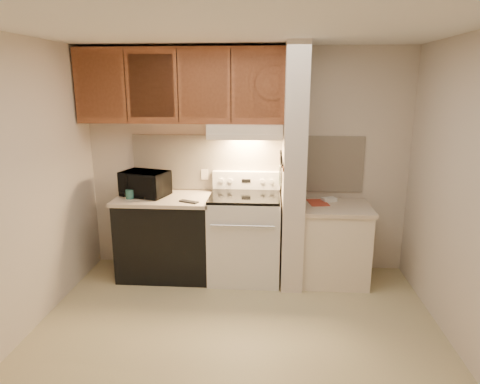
# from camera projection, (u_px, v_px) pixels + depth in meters

# --- Properties ---
(floor) EXTENTS (3.60, 3.60, 0.00)m
(floor) POSITION_uv_depth(u_px,v_px,m) (236.00, 335.00, 3.70)
(floor) COLOR tan
(floor) RESTS_ON ground
(ceiling) EXTENTS (3.60, 3.60, 0.00)m
(ceiling) POSITION_uv_depth(u_px,v_px,m) (235.00, 28.00, 3.08)
(ceiling) COLOR white
(ceiling) RESTS_ON wall_back
(wall_back) EXTENTS (3.60, 2.50, 0.02)m
(wall_back) POSITION_uv_depth(u_px,v_px,m) (247.00, 162.00, 4.84)
(wall_back) COLOR beige
(wall_back) RESTS_ON floor
(wall_left) EXTENTS (0.02, 3.00, 2.50)m
(wall_left) POSITION_uv_depth(u_px,v_px,m) (18.00, 191.00, 3.51)
(wall_left) COLOR beige
(wall_left) RESTS_ON floor
(wall_right) EXTENTS (0.02, 3.00, 2.50)m
(wall_right) POSITION_uv_depth(u_px,v_px,m) (471.00, 200.00, 3.26)
(wall_right) COLOR beige
(wall_right) RESTS_ON floor
(backsplash) EXTENTS (2.60, 0.02, 0.63)m
(backsplash) POSITION_uv_depth(u_px,v_px,m) (247.00, 163.00, 4.83)
(backsplash) COLOR #F4E5CD
(backsplash) RESTS_ON wall_back
(range_body) EXTENTS (0.76, 0.65, 0.92)m
(range_body) POSITION_uv_depth(u_px,v_px,m) (245.00, 238.00, 4.70)
(range_body) COLOR silver
(range_body) RESTS_ON floor
(oven_window) EXTENTS (0.50, 0.01, 0.30)m
(oven_window) POSITION_uv_depth(u_px,v_px,m) (243.00, 245.00, 4.38)
(oven_window) COLOR black
(oven_window) RESTS_ON range_body
(oven_handle) EXTENTS (0.65, 0.02, 0.02)m
(oven_handle) POSITION_uv_depth(u_px,v_px,m) (243.00, 226.00, 4.29)
(oven_handle) COLOR silver
(oven_handle) RESTS_ON range_body
(cooktop) EXTENTS (0.74, 0.64, 0.03)m
(cooktop) POSITION_uv_depth(u_px,v_px,m) (245.00, 196.00, 4.58)
(cooktop) COLOR black
(cooktop) RESTS_ON range_body
(range_backguard) EXTENTS (0.76, 0.08, 0.20)m
(range_backguard) POSITION_uv_depth(u_px,v_px,m) (246.00, 180.00, 4.83)
(range_backguard) COLOR silver
(range_backguard) RESTS_ON range_body
(range_display) EXTENTS (0.10, 0.01, 0.04)m
(range_display) POSITION_uv_depth(u_px,v_px,m) (246.00, 181.00, 4.79)
(range_display) COLOR black
(range_display) RESTS_ON range_backguard
(range_knob_left_outer) EXTENTS (0.05, 0.02, 0.05)m
(range_knob_left_outer) POSITION_uv_depth(u_px,v_px,m) (221.00, 181.00, 4.80)
(range_knob_left_outer) COLOR silver
(range_knob_left_outer) RESTS_ON range_backguard
(range_knob_left_inner) EXTENTS (0.05, 0.02, 0.05)m
(range_knob_left_inner) POSITION_uv_depth(u_px,v_px,m) (230.00, 181.00, 4.80)
(range_knob_left_inner) COLOR silver
(range_knob_left_inner) RESTS_ON range_backguard
(range_knob_right_inner) EXTENTS (0.05, 0.02, 0.05)m
(range_knob_right_inner) POSITION_uv_depth(u_px,v_px,m) (262.00, 181.00, 4.77)
(range_knob_right_inner) COLOR silver
(range_knob_right_inner) RESTS_ON range_backguard
(range_knob_right_outer) EXTENTS (0.05, 0.02, 0.05)m
(range_knob_right_outer) POSITION_uv_depth(u_px,v_px,m) (271.00, 181.00, 4.76)
(range_knob_right_outer) COLOR silver
(range_knob_right_outer) RESTS_ON range_backguard
(dishwasher_front) EXTENTS (1.00, 0.63, 0.87)m
(dishwasher_front) POSITION_uv_depth(u_px,v_px,m) (166.00, 238.00, 4.78)
(dishwasher_front) COLOR black
(dishwasher_front) RESTS_ON floor
(left_countertop) EXTENTS (1.04, 0.67, 0.04)m
(left_countertop) POSITION_uv_depth(u_px,v_px,m) (164.00, 199.00, 4.66)
(left_countertop) COLOR beige
(left_countertop) RESTS_ON dishwasher_front
(spoon_rest) EXTENTS (0.22, 0.15, 0.01)m
(spoon_rest) POSITION_uv_depth(u_px,v_px,m) (189.00, 202.00, 4.44)
(spoon_rest) COLOR black
(spoon_rest) RESTS_ON left_countertop
(teal_jar) EXTENTS (0.11, 0.11, 0.10)m
(teal_jar) POSITION_uv_depth(u_px,v_px,m) (130.00, 194.00, 4.57)
(teal_jar) COLOR #275C56
(teal_jar) RESTS_ON left_countertop
(outlet) EXTENTS (0.08, 0.01, 0.12)m
(outlet) POSITION_uv_depth(u_px,v_px,m) (205.00, 174.00, 4.88)
(outlet) COLOR beige
(outlet) RESTS_ON backsplash
(microwave) EXTENTS (0.57, 0.46, 0.27)m
(microwave) POSITION_uv_depth(u_px,v_px,m) (145.00, 184.00, 4.68)
(microwave) COLOR black
(microwave) RESTS_ON left_countertop
(partition_pillar) EXTENTS (0.22, 0.70, 2.50)m
(partition_pillar) POSITION_uv_depth(u_px,v_px,m) (294.00, 168.00, 4.46)
(partition_pillar) COLOR beige
(partition_pillar) RESTS_ON floor
(pillar_trim) EXTENTS (0.01, 0.70, 0.04)m
(pillar_trim) POSITION_uv_depth(u_px,v_px,m) (283.00, 163.00, 4.46)
(pillar_trim) COLOR brown
(pillar_trim) RESTS_ON partition_pillar
(knife_strip) EXTENTS (0.02, 0.42, 0.04)m
(knife_strip) POSITION_uv_depth(u_px,v_px,m) (282.00, 162.00, 4.40)
(knife_strip) COLOR black
(knife_strip) RESTS_ON partition_pillar
(knife_blade_a) EXTENTS (0.01, 0.03, 0.16)m
(knife_blade_a) POSITION_uv_depth(u_px,v_px,m) (281.00, 175.00, 4.29)
(knife_blade_a) COLOR silver
(knife_blade_a) RESTS_ON knife_strip
(knife_handle_a) EXTENTS (0.02, 0.02, 0.10)m
(knife_handle_a) POSITION_uv_depth(u_px,v_px,m) (281.00, 160.00, 4.25)
(knife_handle_a) COLOR black
(knife_handle_a) RESTS_ON knife_strip
(knife_blade_b) EXTENTS (0.01, 0.04, 0.18)m
(knife_blade_b) POSITION_uv_depth(u_px,v_px,m) (281.00, 174.00, 4.36)
(knife_blade_b) COLOR silver
(knife_blade_b) RESTS_ON knife_strip
(knife_handle_b) EXTENTS (0.02, 0.02, 0.10)m
(knife_handle_b) POSITION_uv_depth(u_px,v_px,m) (281.00, 159.00, 4.30)
(knife_handle_b) COLOR black
(knife_handle_b) RESTS_ON knife_strip
(knife_blade_c) EXTENTS (0.01, 0.04, 0.20)m
(knife_blade_c) POSITION_uv_depth(u_px,v_px,m) (281.00, 174.00, 4.42)
(knife_blade_c) COLOR silver
(knife_blade_c) RESTS_ON knife_strip
(knife_handle_c) EXTENTS (0.02, 0.02, 0.10)m
(knife_handle_c) POSITION_uv_depth(u_px,v_px,m) (281.00, 157.00, 4.40)
(knife_handle_c) COLOR black
(knife_handle_c) RESTS_ON knife_strip
(knife_blade_d) EXTENTS (0.01, 0.04, 0.16)m
(knife_blade_d) POSITION_uv_depth(u_px,v_px,m) (281.00, 170.00, 4.51)
(knife_blade_d) COLOR silver
(knife_blade_d) RESTS_ON knife_strip
(knife_handle_d) EXTENTS (0.02, 0.02, 0.10)m
(knife_handle_d) POSITION_uv_depth(u_px,v_px,m) (281.00, 156.00, 4.46)
(knife_handle_d) COLOR black
(knife_handle_d) RESTS_ON knife_strip
(knife_blade_e) EXTENTS (0.01, 0.04, 0.18)m
(knife_blade_e) POSITION_uv_depth(u_px,v_px,m) (280.00, 170.00, 4.60)
(knife_blade_e) COLOR silver
(knife_blade_e) RESTS_ON knife_strip
(knife_handle_e) EXTENTS (0.02, 0.02, 0.10)m
(knife_handle_e) POSITION_uv_depth(u_px,v_px,m) (281.00, 155.00, 4.56)
(knife_handle_e) COLOR black
(knife_handle_e) RESTS_ON knife_strip
(oven_mitt) EXTENTS (0.03, 0.09, 0.21)m
(oven_mitt) POSITION_uv_depth(u_px,v_px,m) (280.00, 175.00, 4.66)
(oven_mitt) COLOR gray
(oven_mitt) RESTS_ON partition_pillar
(right_cab_base) EXTENTS (0.70, 0.60, 0.81)m
(right_cab_base) POSITION_uv_depth(u_px,v_px,m) (334.00, 245.00, 4.64)
(right_cab_base) COLOR beige
(right_cab_base) RESTS_ON floor
(right_countertop) EXTENTS (0.74, 0.64, 0.04)m
(right_countertop) POSITION_uv_depth(u_px,v_px,m) (336.00, 208.00, 4.53)
(right_countertop) COLOR beige
(right_countertop) RESTS_ON right_cab_base
(red_folder) EXTENTS (0.23, 0.29, 0.01)m
(red_folder) POSITION_uv_depth(u_px,v_px,m) (318.00, 203.00, 4.64)
(red_folder) COLOR #B13E2C
(red_folder) RESTS_ON right_countertop
(white_box) EXTENTS (0.18, 0.15, 0.04)m
(white_box) POSITION_uv_depth(u_px,v_px,m) (329.00, 200.00, 4.70)
(white_box) COLOR white
(white_box) RESTS_ON right_countertop
(range_hood) EXTENTS (0.78, 0.44, 0.15)m
(range_hood) POSITION_uv_depth(u_px,v_px,m) (246.00, 131.00, 4.53)
(range_hood) COLOR beige
(range_hood) RESTS_ON upper_cabinets
(hood_lip) EXTENTS (0.78, 0.04, 0.06)m
(hood_lip) POSITION_uv_depth(u_px,v_px,m) (244.00, 137.00, 4.34)
(hood_lip) COLOR beige
(hood_lip) RESTS_ON range_hood
(upper_cabinets) EXTENTS (2.18, 0.33, 0.77)m
(upper_cabinets) POSITION_uv_depth(u_px,v_px,m) (181.00, 86.00, 4.51)
(upper_cabinets) COLOR brown
(upper_cabinets) RESTS_ON wall_back
(cab_door_a) EXTENTS (0.46, 0.01, 0.63)m
(cab_door_a) POSITION_uv_depth(u_px,v_px,m) (100.00, 86.00, 4.41)
(cab_door_a) COLOR brown
(cab_door_a) RESTS_ON upper_cabinets
(cab_gap_a) EXTENTS (0.01, 0.01, 0.73)m
(cab_gap_a) POSITION_uv_depth(u_px,v_px,m) (125.00, 86.00, 4.39)
(cab_gap_a) COLOR black
(cab_gap_a) RESTS_ON upper_cabinets
(cab_door_b) EXTENTS (0.46, 0.01, 0.63)m
(cab_door_b) POSITION_uv_depth(u_px,v_px,m) (151.00, 86.00, 4.37)
(cab_door_b) COLOR brown
(cab_door_b) RESTS_ON upper_cabinets
(cab_gap_b) EXTENTS (0.01, 0.01, 0.73)m
(cab_gap_b) POSITION_uv_depth(u_px,v_px,m) (178.00, 86.00, 4.35)
(cab_gap_b) COLOR black
(cab_gap_b) RESTS_ON upper_cabinets
(cab_door_c) EXTENTS (0.46, 0.01, 0.63)m
(cab_door_c) POSITION_uv_depth(u_px,v_px,m) (204.00, 86.00, 4.33)
(cab_door_c) COLOR brown
(cab_door_c) RESTS_ON upper_cabinets
(cab_gap_c) EXTENTS (0.01, 0.01, 0.73)m
(cab_gap_c) POSITION_uv_depth(u_px,v_px,m) (231.00, 86.00, 4.31)
(cab_gap_c) COLOR black
(cab_gap_c) RESTS_ON upper_cabinets
(cab_door_d) EXTENTS (0.46, 0.01, 0.63)m
(cab_door_d) POSITION_uv_depth(u_px,v_px,m) (258.00, 86.00, 4.30)
(cab_door_d) COLOR brown
(cab_door_d) RESTS_ON upper_cabinets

